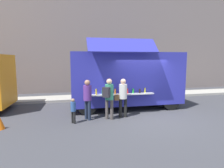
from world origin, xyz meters
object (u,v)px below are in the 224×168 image
object	(u,v)px
customer_rear_waiting	(88,96)
food_truck_main	(125,78)
child_near_queue	(73,109)
customer_front_ordering	(123,95)
trash_bin	(172,89)
customer_mid_with_backpack	(109,95)

from	to	relation	value
customer_rear_waiting	food_truck_main	bearing A→B (deg)	9.16
customer_rear_waiting	child_near_queue	distance (m)	0.81
child_near_queue	customer_front_ordering	bearing A→B (deg)	-28.14
customer_front_ordering	customer_rear_waiting	distance (m)	1.52
customer_rear_waiting	trash_bin	bearing A→B (deg)	3.29
customer_mid_with_backpack	customer_rear_waiting	size ratio (longest dim) A/B	1.03
customer_front_ordering	child_near_queue	bearing A→B (deg)	108.15
food_truck_main	customer_front_ordering	bearing A→B (deg)	-109.18
food_truck_main	customer_mid_with_backpack	bearing A→B (deg)	-122.84
customer_mid_with_backpack	child_near_queue	world-z (taller)	customer_mid_with_backpack
customer_front_ordering	customer_mid_with_backpack	distance (m)	0.68
customer_mid_with_backpack	child_near_queue	xyz separation A→B (m)	(-1.47, -0.17, -0.46)
food_truck_main	customer_mid_with_backpack	size ratio (longest dim) A/B	3.26
customer_front_ordering	customer_rear_waiting	world-z (taller)	customer_front_ordering
trash_bin	customer_rear_waiting	xyz separation A→B (m)	(-6.25, -4.07, 0.52)
customer_rear_waiting	child_near_queue	xyz separation A→B (m)	(-0.60, -0.36, -0.41)
customer_rear_waiting	child_near_queue	bearing A→B (deg)	-179.26
trash_bin	customer_front_ordering	world-z (taller)	customer_front_ordering
trash_bin	child_near_queue	xyz separation A→B (m)	(-6.86, -4.43, 0.12)
trash_bin	child_near_queue	world-z (taller)	child_near_queue
trash_bin	customer_front_ordering	size ratio (longest dim) A/B	0.57
trash_bin	customer_rear_waiting	world-z (taller)	customer_rear_waiting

